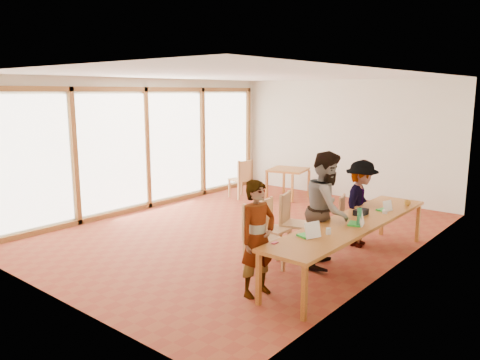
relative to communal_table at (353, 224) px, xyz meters
name	(u,v)px	position (x,y,z in m)	size (l,w,h in m)	color
ground	(246,231)	(-2.50, 0.50, -0.70)	(8.00, 8.00, 0.00)	#964024
wall_back	(344,139)	(-2.50, 4.50, 0.80)	(6.00, 0.10, 3.00)	silver
wall_front	(49,188)	(-2.50, -3.50, 0.80)	(6.00, 0.10, 3.00)	silver
wall_right	(401,172)	(0.50, 0.50, 0.80)	(0.10, 8.00, 3.00)	silver
window_wall	(147,144)	(-5.46, 0.50, 0.80)	(0.10, 8.00, 3.00)	white
ceiling	(247,74)	(-2.50, 0.50, 2.32)	(6.00, 8.00, 0.04)	white
communal_table	(353,224)	(0.00, 0.00, 0.00)	(0.80, 4.00, 0.75)	#BE742A
side_table	(288,172)	(-3.52, 3.49, -0.03)	(0.90, 0.90, 0.75)	#BE742A
chair_near	(259,229)	(-1.09, -0.95, -0.07)	(0.55, 0.55, 0.55)	#DFAE6F
chair_mid	(270,221)	(-1.36, -0.30, -0.13)	(0.45, 0.45, 0.50)	#DFAE6F
chair_far	(290,216)	(-1.21, 0.09, -0.09)	(0.57, 0.57, 0.53)	#DFAE6F
chair_empty	(346,214)	(-0.69, 1.15, -0.19)	(0.49, 0.49, 0.45)	#DFAE6F
chair_spare	(243,175)	(-4.35, 2.66, -0.09)	(0.56, 0.56, 0.53)	#DFAE6F
person_near	(258,238)	(-0.54, -1.70, 0.08)	(0.57, 0.38, 1.57)	gray
person_mid	(327,209)	(-0.38, -0.15, 0.20)	(0.88, 0.69, 1.81)	gray
person_far	(361,203)	(-0.39, 1.07, 0.07)	(0.99, 0.57, 1.54)	gray
laptop_near	(310,233)	(-0.10, -1.10, 0.11)	(0.30, 0.32, 0.22)	green
laptop_mid	(358,221)	(0.14, -0.15, 0.11)	(0.28, 0.30, 0.21)	green
laptop_far	(386,208)	(0.12, 0.92, 0.10)	(0.23, 0.25, 0.18)	green
yellow_mug	(407,203)	(0.27, 1.53, 0.09)	(0.11, 0.11, 0.09)	gold
green_bottle	(359,217)	(0.19, -0.22, 0.19)	(0.07, 0.07, 0.28)	#258150
clear_glass	(328,231)	(0.03, -0.83, 0.09)	(0.07, 0.07, 0.09)	silver
condiment_cup	(385,212)	(0.19, 0.75, 0.08)	(0.08, 0.08, 0.06)	white
pink_phone	(275,243)	(-0.31, -1.63, 0.05)	(0.05, 0.10, 0.01)	#D83A56
black_pouch	(361,212)	(-0.08, 0.43, 0.09)	(0.16, 0.26, 0.09)	black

